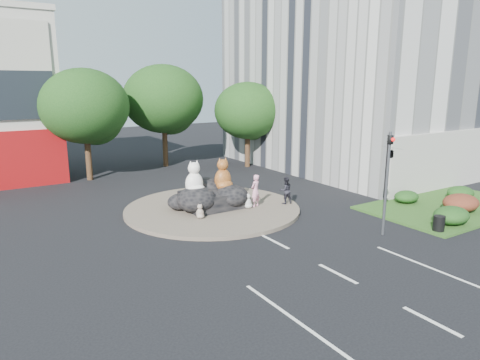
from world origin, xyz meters
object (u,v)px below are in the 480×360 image
(pedestrian_dark, at_px, (286,190))
(litter_bin, at_px, (439,223))
(kitten_calico, at_px, (200,211))
(kitten_white, at_px, (248,200))
(pedestrian_pink, at_px, (255,191))
(cat_tabby, at_px, (223,174))
(cat_white, at_px, (194,178))

(pedestrian_dark, xyz_separation_m, litter_bin, (3.50, -7.61, -0.51))
(kitten_calico, bearing_deg, pedestrian_dark, 47.42)
(litter_bin, bearing_deg, pedestrian_dark, 114.70)
(kitten_white, relative_size, pedestrian_pink, 0.47)
(cat_tabby, bearing_deg, litter_bin, -51.72)
(pedestrian_dark, bearing_deg, kitten_white, 1.42)
(kitten_calico, distance_m, kitten_white, 3.20)
(cat_white, height_order, litter_bin, cat_white)
(pedestrian_pink, distance_m, pedestrian_dark, 1.91)
(kitten_calico, distance_m, litter_bin, 11.95)
(kitten_white, bearing_deg, pedestrian_dark, -44.21)
(pedestrian_dark, relative_size, litter_bin, 2.16)
(litter_bin, bearing_deg, cat_white, 133.42)
(kitten_white, bearing_deg, cat_white, 123.53)
(pedestrian_pink, bearing_deg, cat_white, -42.31)
(kitten_calico, bearing_deg, pedestrian_pink, 53.45)
(cat_tabby, distance_m, pedestrian_dark, 3.85)
(cat_white, relative_size, kitten_calico, 2.43)
(cat_white, height_order, pedestrian_dark, cat_white)
(cat_tabby, relative_size, pedestrian_pink, 1.02)
(cat_white, distance_m, kitten_white, 3.35)
(pedestrian_dark, bearing_deg, litter_bin, 126.14)
(kitten_white, height_order, pedestrian_pink, pedestrian_pink)
(litter_bin, bearing_deg, pedestrian_pink, 123.62)
(kitten_calico, relative_size, litter_bin, 1.08)
(cat_tabby, relative_size, litter_bin, 2.58)
(cat_white, distance_m, pedestrian_dark, 5.52)
(cat_white, relative_size, kitten_white, 2.23)
(pedestrian_pink, bearing_deg, litter_bin, 99.93)
(pedestrian_pink, bearing_deg, kitten_white, -20.81)
(pedestrian_pink, xyz_separation_m, litter_bin, (5.36, -8.06, -0.65))
(cat_tabby, xyz_separation_m, litter_bin, (6.80, -9.27, -1.57))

